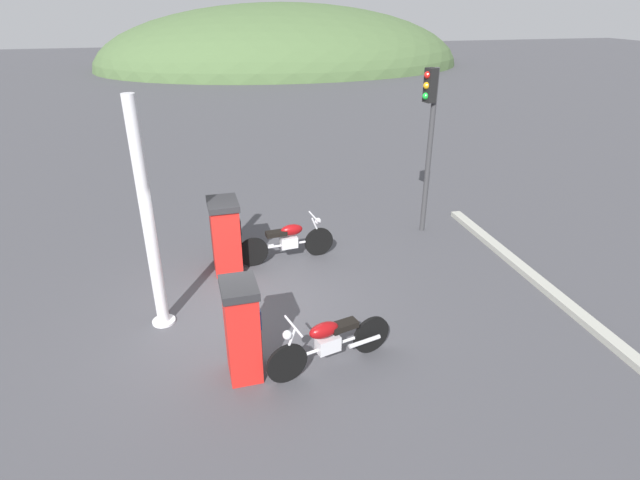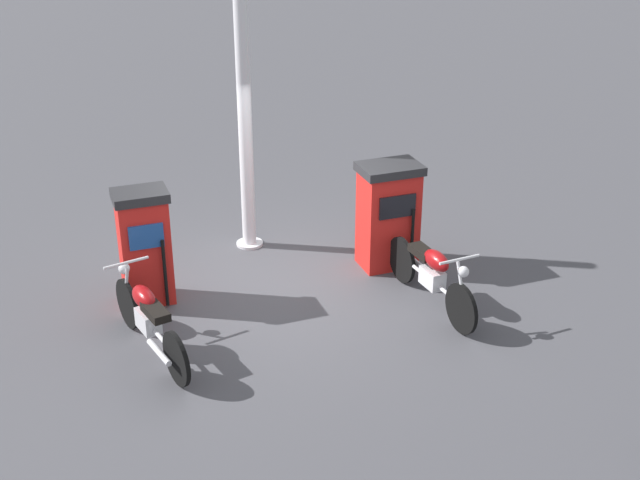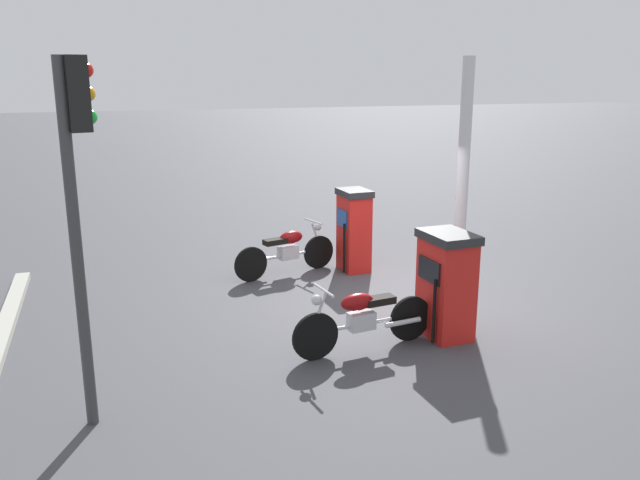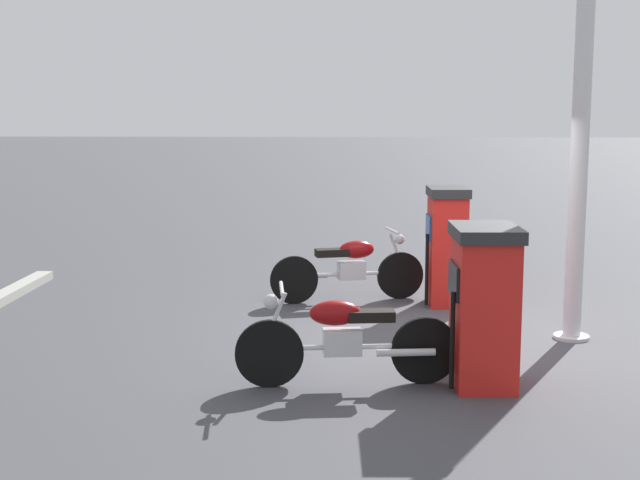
{
  "view_description": "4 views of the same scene",
  "coord_description": "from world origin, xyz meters",
  "px_view_note": "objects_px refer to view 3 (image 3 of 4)",
  "views": [
    {
      "loc": [
        -0.51,
        -7.85,
        5.13
      ],
      "look_at": [
        1.39,
        -0.05,
        1.3
      ],
      "focal_mm": 28.31,
      "sensor_mm": 36.0,
      "label": 1
    },
    {
      "loc": [
        9.75,
        -2.6,
        5.45
      ],
      "look_at": [
        0.96,
        0.31,
        1.09
      ],
      "focal_mm": 47.0,
      "sensor_mm": 36.0,
      "label": 2
    },
    {
      "loc": [
        4.4,
        9.26,
        3.65
      ],
      "look_at": [
        1.12,
        0.04,
        1.12
      ],
      "focal_mm": 36.35,
      "sensor_mm": 36.0,
      "label": 3
    },
    {
      "loc": [
        1.04,
        9.86,
        2.65
      ],
      "look_at": [
        1.45,
        -0.56,
        1.03
      ],
      "focal_mm": 49.83,
      "sensor_mm": 36.0,
      "label": 4
    }
  ],
  "objects_px": {
    "fuel_pump_near": "(354,230)",
    "roadside_traffic_light": "(78,183)",
    "motorcycle_near_pump": "(287,250)",
    "fuel_pump_far": "(446,284)",
    "motorcycle_far_pump": "(363,317)",
    "canopy_support_pole": "(462,182)"
  },
  "relations": [
    {
      "from": "fuel_pump_far",
      "to": "roadside_traffic_light",
      "type": "xyz_separation_m",
      "value": [
        4.71,
        0.84,
        1.83
      ]
    },
    {
      "from": "fuel_pump_near",
      "to": "roadside_traffic_light",
      "type": "xyz_separation_m",
      "value": [
        4.71,
        4.23,
        1.81
      ]
    },
    {
      "from": "motorcycle_far_pump",
      "to": "roadside_traffic_light",
      "type": "bearing_deg",
      "value": 12.56
    },
    {
      "from": "motorcycle_near_pump",
      "to": "roadside_traffic_light",
      "type": "height_order",
      "value": "roadside_traffic_light"
    },
    {
      "from": "motorcycle_near_pump",
      "to": "canopy_support_pole",
      "type": "height_order",
      "value": "canopy_support_pole"
    },
    {
      "from": "fuel_pump_near",
      "to": "fuel_pump_far",
      "type": "relative_size",
      "value": 1.02
    },
    {
      "from": "motorcycle_far_pump",
      "to": "motorcycle_near_pump",
      "type": "bearing_deg",
      "value": -90.61
    },
    {
      "from": "motorcycle_near_pump",
      "to": "fuel_pump_far",
      "type": "bearing_deg",
      "value": 109.66
    },
    {
      "from": "canopy_support_pole",
      "to": "roadside_traffic_light",
      "type": "bearing_deg",
      "value": 23.18
    },
    {
      "from": "fuel_pump_near",
      "to": "roadside_traffic_light",
      "type": "distance_m",
      "value": 6.58
    },
    {
      "from": "fuel_pump_near",
      "to": "canopy_support_pole",
      "type": "distance_m",
      "value": 2.36
    },
    {
      "from": "motorcycle_far_pump",
      "to": "canopy_support_pole",
      "type": "relative_size",
      "value": 0.54
    },
    {
      "from": "fuel_pump_near",
      "to": "motorcycle_near_pump",
      "type": "xyz_separation_m",
      "value": [
        1.27,
        -0.16,
        -0.31
      ]
    },
    {
      "from": "motorcycle_near_pump",
      "to": "canopy_support_pole",
      "type": "bearing_deg",
      "value": 144.02
    },
    {
      "from": "roadside_traffic_light",
      "to": "motorcycle_near_pump",
      "type": "bearing_deg",
      "value": -128.14
    },
    {
      "from": "motorcycle_far_pump",
      "to": "roadside_traffic_light",
      "type": "relative_size",
      "value": 0.55
    },
    {
      "from": "motorcycle_near_pump",
      "to": "roadside_traffic_light",
      "type": "xyz_separation_m",
      "value": [
        3.44,
        4.39,
        2.12
      ]
    },
    {
      "from": "fuel_pump_near",
      "to": "fuel_pump_far",
      "type": "height_order",
      "value": "fuel_pump_near"
    },
    {
      "from": "canopy_support_pole",
      "to": "motorcycle_far_pump",
      "type": "bearing_deg",
      "value": 35.04
    },
    {
      "from": "fuel_pump_far",
      "to": "canopy_support_pole",
      "type": "height_order",
      "value": "canopy_support_pole"
    },
    {
      "from": "fuel_pump_far",
      "to": "roadside_traffic_light",
      "type": "bearing_deg",
      "value": 10.07
    },
    {
      "from": "fuel_pump_far",
      "to": "motorcycle_far_pump",
      "type": "bearing_deg",
      "value": 3.43
    }
  ]
}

